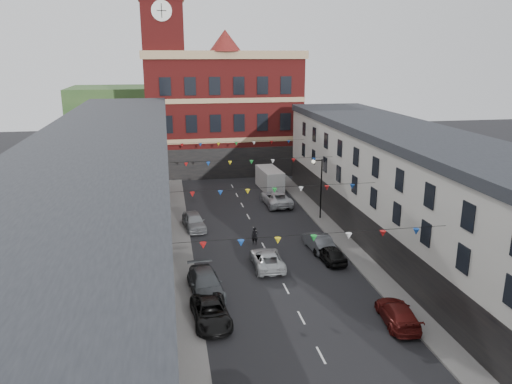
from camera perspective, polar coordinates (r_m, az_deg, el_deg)
ground at (r=35.08m, az=3.45°, el=-10.97°), size 160.00×160.00×0.00m
pavement_left at (r=36.01m, az=-8.23°, el=-10.25°), size 1.80×64.00×0.15m
pavement_right at (r=38.82m, az=12.80°, el=-8.52°), size 1.80×64.00×0.15m
terrace_left at (r=33.37m, az=-16.93°, el=-3.13°), size 8.40×56.00×10.70m
terrace_right at (r=38.50m, az=20.52°, el=-1.76°), size 8.40×56.00×9.70m
civic_building at (r=69.24m, az=-3.92°, el=9.28°), size 20.60×13.30×18.50m
clock_tower at (r=65.46m, az=-10.49°, el=14.67°), size 5.60×5.60×30.00m
distant_hill at (r=93.14m, az=-8.05°, el=8.83°), size 40.00×14.00×10.00m
street_lamp at (r=48.12m, az=7.20°, el=1.30°), size 1.10×0.36×6.00m
car_left_c at (r=30.90m, az=-5.18°, el=-13.58°), size 2.40×4.74×1.28m
car_left_d at (r=34.24m, az=-5.78°, el=-10.35°), size 2.52×5.25×1.47m
car_left_e at (r=46.32m, az=-7.10°, el=-3.33°), size 2.31×4.62×1.51m
car_right_c at (r=31.84m, az=15.88°, el=-13.21°), size 2.32×4.62×1.29m
car_right_d at (r=39.45m, az=8.45°, el=-6.99°), size 1.96×3.93×1.29m
car_right_e at (r=41.61m, az=7.12°, el=-5.63°), size 1.74×4.36×1.41m
car_right_f at (r=53.27m, az=2.32°, el=-0.69°), size 2.81×5.63×1.53m
moving_car at (r=38.06m, az=1.29°, el=-7.65°), size 2.29×4.79×1.32m
white_van at (r=59.39m, az=1.57°, el=1.49°), size 2.52×5.70×2.46m
pedestrian at (r=42.29m, az=-0.14°, el=-5.05°), size 0.65×0.53×1.53m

